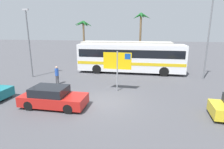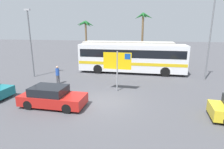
{
  "view_description": "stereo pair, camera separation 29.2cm",
  "coord_description": "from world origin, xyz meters",
  "px_view_note": "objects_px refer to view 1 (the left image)",
  "views": [
    {
      "loc": [
        2.56,
        -11.36,
        4.93
      ],
      "look_at": [
        0.19,
        2.7,
        1.3
      ],
      "focal_mm": 29.5,
      "sensor_mm": 36.0,
      "label": 1
    },
    {
      "loc": [
        2.85,
        -11.31,
        4.93
      ],
      "look_at": [
        0.19,
        2.7,
        1.3
      ],
      "focal_mm": 29.5,
      "sensor_mm": 36.0,
      "label": 2
    }
  ],
  "objects_px": {
    "bus_rear_coach": "(126,52)",
    "ferry_sign": "(118,62)",
    "bus_front_coach": "(130,57)",
    "pedestrian_near_sign": "(57,74)",
    "car_red": "(53,97)"
  },
  "relations": [
    {
      "from": "ferry_sign",
      "to": "bus_front_coach",
      "type": "bearing_deg",
      "value": 87.5
    },
    {
      "from": "bus_front_coach",
      "to": "ferry_sign",
      "type": "distance_m",
      "value": 6.61
    },
    {
      "from": "bus_front_coach",
      "to": "bus_rear_coach",
      "type": "xyz_separation_m",
      "value": [
        -0.87,
        3.87,
        0.0
      ]
    },
    {
      "from": "ferry_sign",
      "to": "car_red",
      "type": "relative_size",
      "value": 0.77
    },
    {
      "from": "bus_rear_coach",
      "to": "pedestrian_near_sign",
      "type": "relative_size",
      "value": 7.08
    },
    {
      "from": "ferry_sign",
      "to": "car_red",
      "type": "bearing_deg",
      "value": -132.75
    },
    {
      "from": "bus_front_coach",
      "to": "pedestrian_near_sign",
      "type": "height_order",
      "value": "bus_front_coach"
    },
    {
      "from": "bus_front_coach",
      "to": "pedestrian_near_sign",
      "type": "relative_size",
      "value": 7.08
    },
    {
      "from": "bus_front_coach",
      "to": "car_red",
      "type": "height_order",
      "value": "bus_front_coach"
    },
    {
      "from": "bus_rear_coach",
      "to": "car_red",
      "type": "xyz_separation_m",
      "value": [
        -3.32,
        -14.13,
        -1.15
      ]
    },
    {
      "from": "bus_rear_coach",
      "to": "pedestrian_near_sign",
      "type": "xyz_separation_m",
      "value": [
        -5.26,
        -9.5,
        -0.82
      ]
    },
    {
      "from": "bus_rear_coach",
      "to": "car_red",
      "type": "distance_m",
      "value": 14.56
    },
    {
      "from": "bus_rear_coach",
      "to": "ferry_sign",
      "type": "distance_m",
      "value": 10.46
    },
    {
      "from": "pedestrian_near_sign",
      "to": "bus_front_coach",
      "type": "bearing_deg",
      "value": -98.56
    },
    {
      "from": "car_red",
      "to": "bus_rear_coach",
      "type": "bearing_deg",
      "value": 77.6
    }
  ]
}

